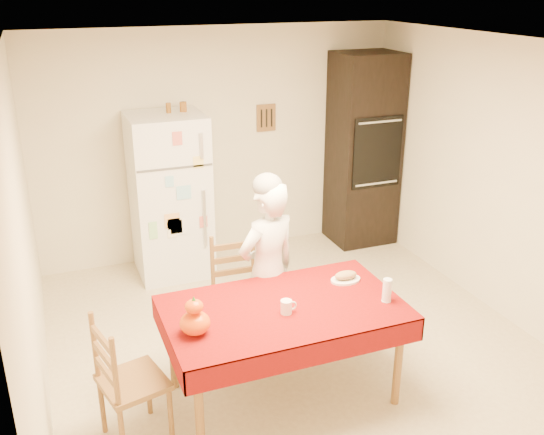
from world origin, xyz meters
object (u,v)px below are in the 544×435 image
dining_table (283,315)px  coffee_mug (286,307)px  oven_cabinet (363,150)px  chair_left (123,378)px  refrigerator (170,196)px  chair_far (237,287)px  wine_glass (387,290)px  seated_woman (268,271)px  pumpkin_lower (195,323)px  bread_plate (345,280)px

dining_table → coffee_mug: (-0.02, -0.09, 0.12)m
oven_cabinet → chair_left: size_ratio=2.32×
refrigerator → chair_far: 1.57m
chair_far → oven_cabinet: bearing=39.5°
wine_glass → seated_woman: bearing=129.7°
refrigerator → chair_left: size_ratio=1.79×
dining_table → seated_woman: seated_woman is taller
dining_table → seated_woman: 0.57m
pumpkin_lower → bread_plate: (1.27, 0.30, -0.07)m
dining_table → chair_left: 1.18m
chair_left → chair_far: bearing=-63.0°
refrigerator → coffee_mug: (0.28, -2.47, -0.04)m
refrigerator → chair_left: (-0.86, -2.45, -0.34)m
coffee_mug → bread_plate: 0.68m
wine_glass → oven_cabinet: bearing=64.3°
coffee_mug → wine_glass: wine_glass is taller
chair_far → coffee_mug: bearing=-84.4°
oven_cabinet → pumpkin_lower: oven_cabinet is taller
oven_cabinet → seated_woman: (-1.89, -1.86, -0.34)m
refrigerator → chair_far: bearing=-81.7°
seated_woman → pumpkin_lower: size_ratio=7.40×
oven_cabinet → bread_plate: oven_cabinet is taller
pumpkin_lower → wine_glass: (1.40, -0.08, 0.01)m
chair_left → pumpkin_lower: (0.49, -0.04, 0.33)m
dining_table → coffee_mug: coffee_mug is taller
coffee_mug → chair_left: bearing=179.0°
wine_glass → bread_plate: 0.42m
oven_cabinet → bread_plate: size_ratio=9.17×
refrigerator → chair_left: 2.62m
refrigerator → bread_plate: 2.36m
oven_cabinet → bread_plate: 2.65m
refrigerator → dining_table: refrigerator is taller
chair_left → oven_cabinet: bearing=-65.2°
coffee_mug → wine_glass: (0.74, -0.10, 0.04)m
oven_cabinet → seated_woman: oven_cabinet is taller
dining_table → coffee_mug: bearing=-100.8°
oven_cabinet → chair_left: bearing=-141.5°
oven_cabinet → chair_far: bearing=-142.7°
refrigerator → wine_glass: size_ratio=9.66×
dining_table → wine_glass: bearing=-15.3°
dining_table → chair_far: bearing=94.9°
chair_far → bread_plate: bearing=-42.8°
wine_glass → dining_table: bearing=164.7°
chair_far → coffee_mug: (0.06, -0.95, 0.30)m
dining_table → chair_left: bearing=-176.3°
chair_far → bread_plate: (0.67, -0.67, 0.26)m
chair_far → wine_glass: chair_far is taller
pumpkin_lower → refrigerator: bearing=81.4°
dining_table → bread_plate: 0.63m
chair_far → wine_glass: bearing=-50.7°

